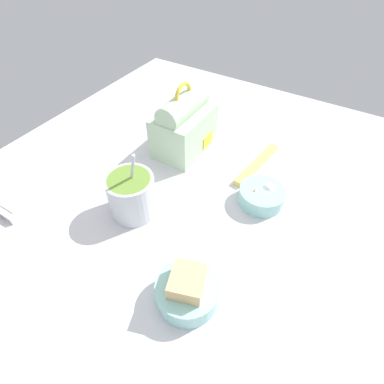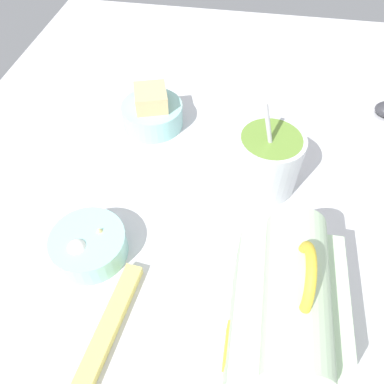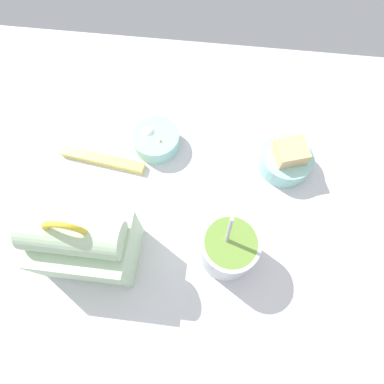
{
  "view_description": "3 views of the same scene",
  "coord_description": "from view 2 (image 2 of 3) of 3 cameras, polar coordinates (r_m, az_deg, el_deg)",
  "views": [
    {
      "loc": [
        -39.09,
        -30.78,
        57.15
      ],
      "look_at": [
        2.29,
        -5.54,
        7.0
      ],
      "focal_mm": 28.0,
      "sensor_mm": 36.0,
      "label": 1
    },
    {
      "loc": [
        38.48,
        0.64,
        51.72
      ],
      "look_at": [
        2.29,
        -5.54,
        7.0
      ],
      "focal_mm": 35.0,
      "sensor_mm": 36.0,
      "label": 2
    },
    {
      "loc": [
        -0.56,
        18.95,
        64.69
      ],
      "look_at": [
        2.29,
        -5.54,
        7.0
      ],
      "focal_mm": 28.0,
      "sensor_mm": 36.0,
      "label": 3
    }
  ],
  "objects": [
    {
      "name": "desk_surface",
      "position": [
        0.64,
        5.27,
        -2.5
      ],
      "size": [
        140.0,
        110.0,
        2.0
      ],
      "color": "silver",
      "rests_on": "ground"
    },
    {
      "name": "soup_cup",
      "position": [
        0.63,
        11.36,
        4.7
      ],
      "size": [
        10.95,
        10.95,
        17.43
      ],
      "color": "silver",
      "rests_on": "desk_surface"
    },
    {
      "name": "bento_bowl_snacks",
      "position": [
        0.58,
        -15.37,
        -7.73
      ],
      "size": [
        11.06,
        11.06,
        4.96
      ],
      "color": "#93D1CC",
      "rests_on": "desk_surface"
    },
    {
      "name": "lunch_bag",
      "position": [
        0.46,
        14.01,
        -17.66
      ],
      "size": [
        17.88,
        12.27,
        20.55
      ],
      "color": "#B7D6AD",
      "rests_on": "desk_surface"
    },
    {
      "name": "chopstick_case",
      "position": [
        0.53,
        -13.14,
        -20.53
      ],
      "size": [
        20.37,
        4.94,
        1.6
      ],
      "color": "#EFD666",
      "rests_on": "desk_surface"
    },
    {
      "name": "bento_bowl_sandwich",
      "position": [
        0.75,
        -6.07,
        12.01
      ],
      "size": [
        11.87,
        11.87,
        8.1
      ],
      "color": "#93D1CC",
      "rests_on": "desk_surface"
    }
  ]
}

